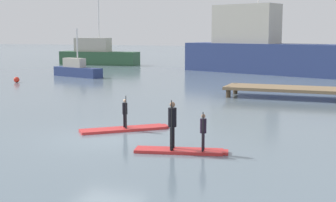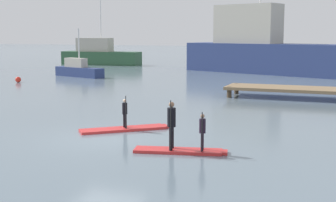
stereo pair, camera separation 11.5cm
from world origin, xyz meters
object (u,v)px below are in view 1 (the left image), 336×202
object	(u,v)px
paddleboard_near	(125,129)
paddler_adult	(172,122)
paddler_child_solo	(125,112)
trawler_grey_distant	(98,55)
fishing_boat_white_large	(258,49)
motor_boat_small_navy	(77,70)
paddler_child_front	(203,130)
mooring_buoy_near	(17,80)
paddleboard_far	(181,151)

from	to	relation	value
paddleboard_near	paddler_adult	bearing A→B (deg)	-41.71
paddler_child_solo	paddler_adult	distance (m)	3.99
trawler_grey_distant	paddleboard_near	bearing A→B (deg)	-59.68
fishing_boat_white_large	paddler_adult	bearing A→B (deg)	-84.84
motor_boat_small_navy	trawler_grey_distant	xyz separation A→B (m)	(-5.91, 14.55, 0.62)
paddler_child_front	paddler_adult	bearing A→B (deg)	-167.41
paddler_child_solo	paddleboard_near	bearing A→B (deg)	173.83
paddler_adult	fishing_boat_white_large	xyz separation A→B (m)	(-2.91, 32.21, 1.32)
paddler_child_solo	fishing_boat_white_large	distance (m)	29.59
trawler_grey_distant	paddler_adult	bearing A→B (deg)	-58.06
paddler_child_front	mooring_buoy_near	world-z (taller)	paddler_child_front
paddler_adult	motor_boat_small_navy	bearing A→B (deg)	127.39
paddler_child_front	trawler_grey_distant	bearing A→B (deg)	123.17
paddleboard_near	mooring_buoy_near	bearing A→B (deg)	139.27
paddler_adult	paddler_child_solo	bearing A→B (deg)	138.15
paddler_child_solo	motor_boat_small_navy	distance (m)	24.32
motor_boat_small_navy	mooring_buoy_near	bearing A→B (deg)	-106.33
paddler_child_front	mooring_buoy_near	distance (m)	25.63
fishing_boat_white_large	paddler_child_front	bearing A→B (deg)	-83.07
motor_boat_small_navy	mooring_buoy_near	distance (m)	6.32
motor_boat_small_navy	fishing_boat_white_large	bearing A→B (deg)	34.50
fishing_boat_white_large	trawler_grey_distant	world-z (taller)	fishing_boat_white_large
paddler_adult	paddleboard_far	bearing A→B (deg)	14.18
paddleboard_near	paddleboard_far	distance (m)	4.17
paddler_child_front	motor_boat_small_navy	xyz separation A→B (m)	(-18.12, 22.21, -0.17)
paddleboard_far	trawler_grey_distant	world-z (taller)	trawler_grey_distant
paddler_child_solo	paddler_child_front	size ratio (longest dim) A/B	1.03
paddler_adult	trawler_grey_distant	distance (m)	43.58
paddleboard_far	paddler_child_front	world-z (taller)	paddler_child_front
fishing_boat_white_large	mooring_buoy_near	distance (m)	22.61
paddler_adult	paddleboard_near	bearing A→B (deg)	138.29
paddler_child_solo	fishing_boat_white_large	world-z (taller)	fishing_boat_white_large
fishing_boat_white_large	motor_boat_small_navy	world-z (taller)	fishing_boat_white_large
paddleboard_near	motor_boat_small_navy	size ratio (longest dim) A/B	0.59
paddler_child_front	trawler_grey_distant	world-z (taller)	trawler_grey_distant
paddleboard_far	paddler_child_front	bearing A→B (deg)	11.95
paddleboard_far	fishing_boat_white_large	xyz separation A→B (m)	(-3.19, 32.14, 2.27)
paddleboard_near	motor_boat_small_navy	world-z (taller)	motor_boat_small_navy
paddler_child_front	mooring_buoy_near	xyz separation A→B (m)	(-19.89, 16.16, -0.55)
paddler_child_front	motor_boat_small_navy	size ratio (longest dim) A/B	0.24
paddleboard_near	motor_boat_small_navy	bearing A→B (deg)	125.60
fishing_boat_white_large	mooring_buoy_near	world-z (taller)	fishing_boat_white_large
motor_boat_small_navy	trawler_grey_distant	bearing A→B (deg)	112.11
fishing_boat_white_large	motor_boat_small_navy	distance (m)	17.35
paddleboard_near	trawler_grey_distant	size ratio (longest dim) A/B	0.32
trawler_grey_distant	mooring_buoy_near	bearing A→B (deg)	-78.64
paddleboard_near	fishing_boat_white_large	distance (m)	29.63
trawler_grey_distant	mooring_buoy_near	size ratio (longest dim) A/B	22.22
paddleboard_far	mooring_buoy_near	distance (m)	25.19
paddleboard_far	fishing_boat_white_large	bearing A→B (deg)	95.67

